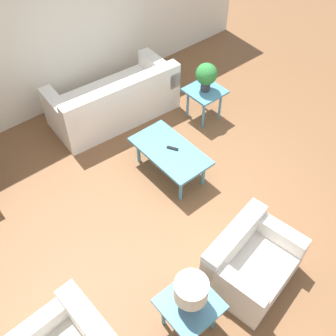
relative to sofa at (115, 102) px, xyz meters
The scene contains 10 objects.
ground_plane 2.16m from the sofa, behind, with size 14.00×14.00×0.00m, color brown.
wall_right 1.40m from the sofa, ahead, with size 0.12×7.20×2.70m.
sofa is the anchor object (origin of this frame).
armchair 3.34m from the sofa, behind, with size 0.91×1.10×0.69m.
coffee_table 1.51m from the sofa, behind, with size 1.13×0.62×0.44m.
side_table_plant 1.43m from the sofa, 130.43° to the right, with size 0.54×0.54×0.54m.
side_table_lamp 3.59m from the sofa, 157.10° to the left, with size 0.54×0.54×0.54m.
potted_plant 1.51m from the sofa, 130.43° to the right, with size 0.33×0.33×0.46m.
table_lamp 3.62m from the sofa, 157.10° to the left, with size 0.32×0.32×0.40m.
remote_control 1.52m from the sofa, behind, with size 0.16×0.11×0.02m.
Camera 1 is at (-2.26, 2.47, 4.21)m, focal length 42.00 mm.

